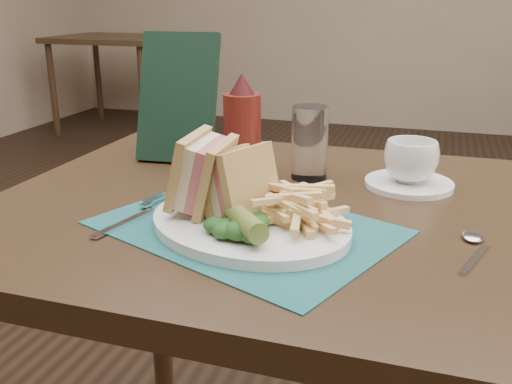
% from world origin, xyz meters
% --- Properties ---
extents(wall_back, '(6.00, 0.00, 6.00)m').
position_xyz_m(wall_back, '(0.00, 3.50, 0.00)').
color(wall_back, tan).
rests_on(wall_back, ground).
extents(table_bg_left, '(0.90, 0.75, 0.75)m').
position_xyz_m(table_bg_left, '(-2.24, 2.73, 0.38)').
color(table_bg_left, black).
rests_on(table_bg_left, ground).
extents(placemat, '(0.47, 0.41, 0.00)m').
position_xyz_m(placemat, '(-0.01, -0.62, 0.75)').
color(placemat, '#195152').
rests_on(placemat, table_main).
extents(plate, '(0.37, 0.34, 0.01)m').
position_xyz_m(plate, '(0.00, -0.62, 0.76)').
color(plate, white).
rests_on(plate, placemat).
extents(sandwich_half_a, '(0.09, 0.12, 0.11)m').
position_xyz_m(sandwich_half_a, '(-0.10, -0.61, 0.82)').
color(sandwich_half_a, tan).
rests_on(sandwich_half_a, plate).
extents(sandwich_half_b, '(0.11, 0.12, 0.10)m').
position_xyz_m(sandwich_half_b, '(-0.04, -0.60, 0.82)').
color(sandwich_half_b, tan).
rests_on(sandwich_half_b, plate).
extents(kale_garnish, '(0.11, 0.08, 0.03)m').
position_xyz_m(kale_garnish, '(0.00, -0.68, 0.78)').
color(kale_garnish, '#173C15').
rests_on(kale_garnish, plate).
extents(pickle_spear, '(0.10, 0.11, 0.03)m').
position_xyz_m(pickle_spear, '(0.01, -0.68, 0.79)').
color(pickle_spear, '#536326').
rests_on(pickle_spear, plate).
extents(fries_pile, '(0.18, 0.20, 0.06)m').
position_xyz_m(fries_pile, '(0.06, -0.60, 0.80)').
color(fries_pile, '#E4BA72').
rests_on(fries_pile, plate).
extents(fork, '(0.07, 0.17, 0.01)m').
position_xyz_m(fork, '(-0.18, -0.63, 0.76)').
color(fork, silver).
rests_on(fork, placemat).
extents(spoon, '(0.08, 0.15, 0.01)m').
position_xyz_m(spoon, '(0.30, -0.60, 0.76)').
color(spoon, silver).
rests_on(spoon, table_main).
extents(saucer, '(0.19, 0.19, 0.01)m').
position_xyz_m(saucer, '(0.20, -0.36, 0.76)').
color(saucer, white).
rests_on(saucer, table_main).
extents(coffee_cup, '(0.12, 0.12, 0.07)m').
position_xyz_m(coffee_cup, '(0.20, -0.36, 0.80)').
color(coffee_cup, white).
rests_on(coffee_cup, saucer).
extents(drinking_glass, '(0.08, 0.08, 0.13)m').
position_xyz_m(drinking_glass, '(0.03, -0.36, 0.81)').
color(drinking_glass, white).
rests_on(drinking_glass, table_main).
extents(ketchup_bottle, '(0.08, 0.08, 0.19)m').
position_xyz_m(ketchup_bottle, '(-0.09, -0.39, 0.84)').
color(ketchup_bottle, '#58140F').
rests_on(ketchup_bottle, table_main).
extents(check_presenter, '(0.16, 0.11, 0.25)m').
position_xyz_m(check_presenter, '(-0.25, -0.32, 0.87)').
color(check_presenter, black).
rests_on(check_presenter, table_main).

